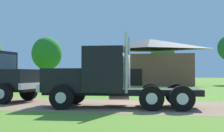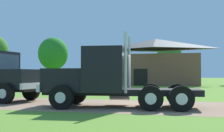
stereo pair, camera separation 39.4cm
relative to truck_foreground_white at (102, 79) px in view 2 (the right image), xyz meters
The scene contains 6 objects.
ground_plane 1.97m from the truck_foreground_white, 32.43° to the left, with size 200.00×200.00×0.00m, color #598429.
dirt_track 1.97m from the truck_foreground_white, 32.43° to the left, with size 120.00×5.83×0.01m, color #917157.
truck_foreground_white is the anchor object (origin of this frame).
shed_building 27.27m from the truck_foreground_white, 89.97° to the left, with size 12.33×6.27×6.41m.
tree_mid 34.21m from the truck_foreground_white, 119.29° to the left, with size 4.79×4.79×7.43m.
tree_right 38.45m from the truck_foreground_white, 87.94° to the left, with size 4.20×4.20×7.33m.
Camera 2 is at (2.46, -13.86, 1.56)m, focal length 46.21 mm.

